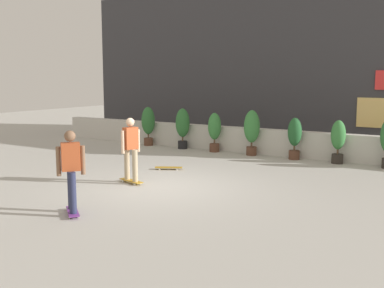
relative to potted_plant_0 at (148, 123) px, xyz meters
The scene contains 12 objects.
ground_plane 7.23m from the potted_plant_0, 50.65° to the right, with size 48.00×48.00×0.00m, color #B2AFA8.
planter_wall 4.59m from the potted_plant_0, ahead, with size 18.00×0.40×0.90m, color beige.
building_backdrop 6.79m from the potted_plant_0, 44.30° to the left, with size 20.00×2.08×6.50m.
potted_plant_0 is the anchor object (origin of this frame).
potted_plant_1 1.63m from the potted_plant_0, ahead, with size 0.53×0.53×1.53m.
potted_plant_2 3.01m from the potted_plant_0, ahead, with size 0.48×0.48×1.42m.
potted_plant_3 4.49m from the potted_plant_0, ahead, with size 0.55×0.55×1.58m.
potted_plant_4 6.04m from the potted_plant_0, ahead, with size 0.46×0.46×1.39m.
potted_plant_5 7.46m from the potted_plant_0, ahead, with size 0.45×0.45×1.38m.
skater_far_left 9.52m from the potted_plant_0, 62.19° to the right, with size 0.75×0.66×1.70m.
skater_by_wall_left 6.71m from the potted_plant_0, 56.84° to the right, with size 0.82×0.54×1.70m.
skateboard_near_camera 5.09m from the potted_plant_0, 46.24° to the right, with size 0.80×0.56×0.08m.
Camera 1 is at (6.75, -9.42, 2.75)m, focal length 44.30 mm.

